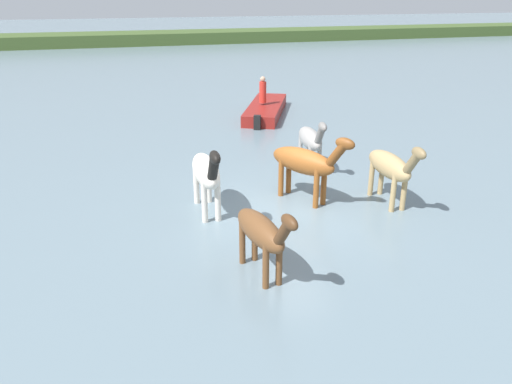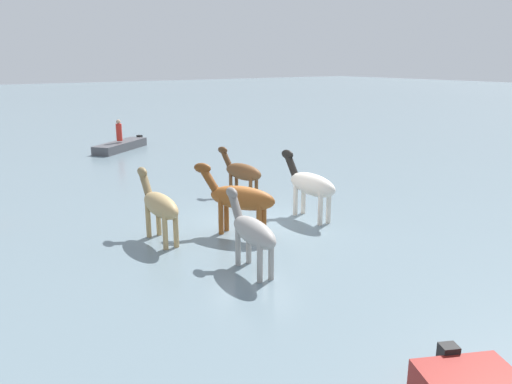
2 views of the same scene
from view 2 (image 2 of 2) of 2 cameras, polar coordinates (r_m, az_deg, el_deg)
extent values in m
plane|color=slate|center=(15.48, -0.36, -3.76)|extent=(202.86, 202.86, 0.00)
ellipsoid|color=brown|center=(14.22, -1.61, -0.69)|extent=(1.55, 2.08, 0.69)
cylinder|color=brown|center=(14.53, -4.06, -2.72)|extent=(0.15, 0.15, 1.13)
cylinder|color=brown|center=(14.80, -3.42, -2.37)|extent=(0.15, 0.15, 1.13)
cylinder|color=brown|center=(13.99, 0.35, -3.39)|extent=(0.15, 0.15, 1.13)
cylinder|color=brown|center=(14.27, 0.91, -3.01)|extent=(0.15, 0.15, 1.13)
cylinder|color=brown|center=(14.62, -5.42, 1.50)|extent=(0.52, 0.66, 0.76)
ellipsoid|color=brown|center=(14.66, -6.18, 2.76)|extent=(0.49, 0.60, 0.30)
ellipsoid|color=brown|center=(18.17, -1.47, 2.33)|extent=(0.83, 1.86, 0.60)
cylinder|color=brown|center=(18.58, -2.92, 1.03)|extent=(0.13, 0.13, 0.99)
cylinder|color=brown|center=(18.76, -2.26, 1.18)|extent=(0.13, 0.13, 0.99)
cylinder|color=brown|center=(17.81, -0.63, 0.43)|extent=(0.13, 0.13, 0.99)
cylinder|color=brown|center=(18.00, 0.04, 0.59)|extent=(0.13, 0.13, 0.99)
cylinder|color=#50311A|center=(18.78, -3.46, 3.95)|extent=(0.30, 0.58, 0.66)
ellipsoid|color=#50311A|center=(18.87, -3.86, 4.83)|extent=(0.29, 0.52, 0.26)
ellipsoid|color=silver|center=(15.80, 6.47, 0.86)|extent=(0.64, 2.08, 0.70)
cylinder|color=silver|center=(16.30, 4.56, -0.72)|extent=(0.15, 0.15, 1.14)
cylinder|color=silver|center=(16.51, 5.48, -0.54)|extent=(0.15, 0.15, 1.14)
cylinder|color=silver|center=(15.39, 7.42, -1.76)|extent=(0.15, 0.15, 1.14)
cylinder|color=silver|center=(15.61, 8.35, -1.56)|extent=(0.15, 0.15, 1.14)
cylinder|color=black|center=(16.53, 4.07, 3.16)|extent=(0.25, 0.64, 0.76)
ellipsoid|color=black|center=(16.64, 3.62, 4.34)|extent=(0.25, 0.57, 0.31)
ellipsoid|color=tan|center=(13.96, -10.90, -1.52)|extent=(0.58, 1.95, 0.65)
cylinder|color=tan|center=(14.58, -12.29, -3.10)|extent=(0.14, 0.14, 1.07)
cylinder|color=tan|center=(14.69, -11.15, -2.89)|extent=(0.14, 0.14, 1.07)
cylinder|color=tan|center=(13.55, -10.41, -4.39)|extent=(0.14, 0.14, 1.07)
cylinder|color=tan|center=(13.68, -9.21, -4.16)|extent=(0.14, 0.14, 1.07)
cylinder|color=olive|center=(14.77, -12.59, 1.01)|extent=(0.23, 0.60, 0.72)
ellipsoid|color=olive|center=(14.89, -12.95, 2.26)|extent=(0.23, 0.53, 0.29)
ellipsoid|color=#9E9993|center=(11.78, -0.24, -4.62)|extent=(0.73, 1.90, 0.62)
cylinder|color=#9E9993|center=(12.35, -2.09, -6.21)|extent=(0.14, 0.14, 1.02)
cylinder|color=#9E9993|center=(12.48, -0.85, -5.97)|extent=(0.14, 0.14, 1.02)
cylinder|color=#9E9993|center=(11.44, 0.44, -7.98)|extent=(0.14, 0.14, 1.02)
cylinder|color=#9E9993|center=(11.58, 1.75, -7.70)|extent=(0.14, 0.14, 1.02)
cylinder|color=slate|center=(12.48, -2.40, -1.54)|extent=(0.27, 0.59, 0.68)
ellipsoid|color=slate|center=(12.58, -2.81, -0.09)|extent=(0.26, 0.53, 0.27)
cube|color=black|center=(8.95, 21.11, -18.04)|extent=(0.36, 0.34, 0.70)
cube|color=#4C4C51|center=(29.16, -15.30, 4.98)|extent=(3.75, 3.18, 0.62)
cube|color=black|center=(30.84, -13.22, 5.77)|extent=(0.36, 0.37, 0.67)
cylinder|color=red|center=(28.82, -15.46, 6.63)|extent=(0.32, 0.32, 0.95)
sphere|color=tan|center=(28.74, -15.55, 7.80)|extent=(0.24, 0.24, 0.24)
camera|label=1|loc=(26.30, -7.06, 15.85)|focal=34.67mm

